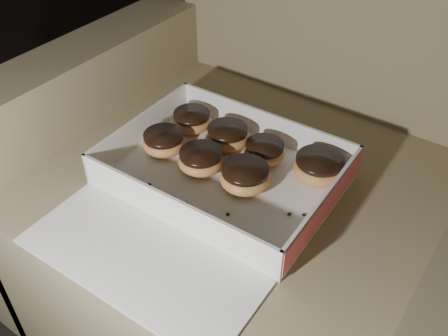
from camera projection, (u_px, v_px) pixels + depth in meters
armchair at (266, 203)px, 1.09m from camera, size 0.98×0.83×1.02m
bakery_box at (212, 187)px, 0.91m from camera, size 0.42×0.49×0.07m
donut_a at (319, 167)px, 0.92m from camera, size 0.10×0.10×0.05m
donut_b at (192, 120)px, 1.05m from camera, size 0.08×0.08×0.04m
donut_c at (228, 136)px, 1.00m from camera, size 0.09×0.09×0.04m
donut_d at (245, 177)px, 0.90m from camera, size 0.09×0.09×0.05m
donut_e at (201, 160)px, 0.94m from camera, size 0.09×0.09×0.04m
donut_f at (164, 142)px, 0.99m from camera, size 0.09×0.09×0.04m
donut_g at (264, 151)px, 0.97m from camera, size 0.08×0.08×0.04m
crumb_a at (228, 214)px, 0.86m from camera, size 0.01×0.01×0.00m
crumb_b at (149, 185)px, 0.92m from camera, size 0.01×0.01×0.00m
crumb_c at (289, 214)px, 0.86m from camera, size 0.01×0.01×0.00m
crumb_d at (304, 215)px, 0.86m from camera, size 0.01×0.01×0.00m
crumb_e at (186, 204)px, 0.88m from camera, size 0.01×0.01×0.00m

